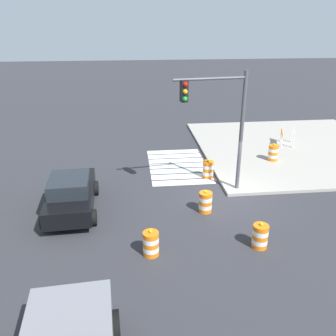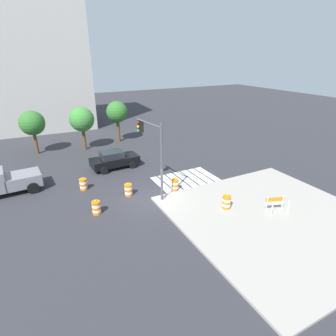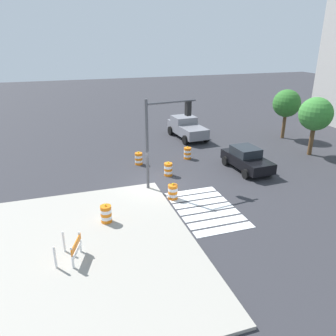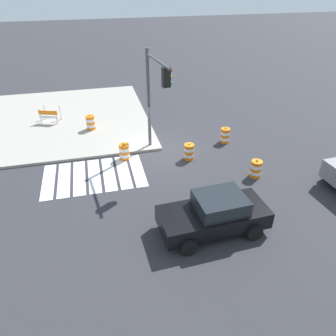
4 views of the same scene
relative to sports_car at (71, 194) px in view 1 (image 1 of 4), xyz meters
The scene contains 11 objects.
ground_plane 7.05m from the sports_car, 85.70° to the right, with size 120.00×120.00×0.00m, color #2D2D33.
sidewalk_corner 14.55m from the sports_car, 63.31° to the right, with size 12.00×12.00×0.15m, color #9E998E.
crosswalk_stripes 6.93m from the sports_car, 48.87° to the right, with size 5.10×3.20×0.02m.
sports_car is the anchor object (origin of this frame).
traffic_barrel_near_corner 7.10m from the sports_car, 66.92° to the right, with size 0.56×0.56×1.02m.
traffic_barrel_crosswalk_end 5.71m from the sports_car, 96.97° to the right, with size 0.56×0.56×1.02m.
traffic_barrel_median_near 7.88m from the sports_car, 115.75° to the right, with size 0.56×0.56×1.02m.
traffic_barrel_median_far 4.70m from the sports_car, 137.49° to the right, with size 0.56×0.56×1.02m.
traffic_barrel_on_sidewalk 11.53m from the sports_car, 67.43° to the right, with size 0.56×0.56×1.02m.
construction_barricade 14.29m from the sports_car, 60.31° to the right, with size 1.42×1.15×1.00m.
traffic_light_pole 7.22m from the sports_car, 81.47° to the right, with size 0.72×3.27×5.50m.
Camera 1 is at (-14.26, 4.33, 7.63)m, focal length 37.85 mm.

